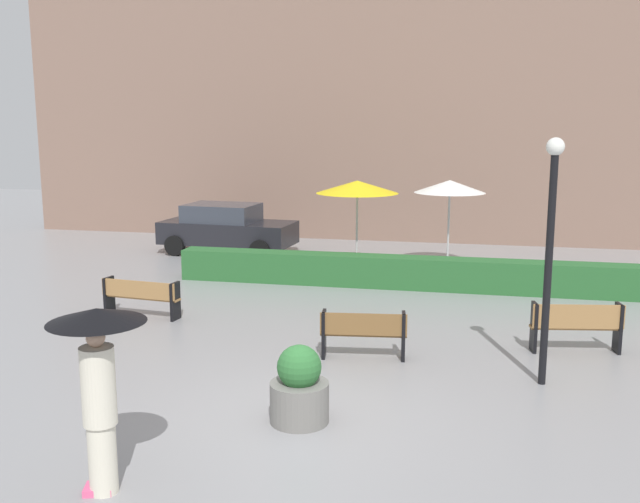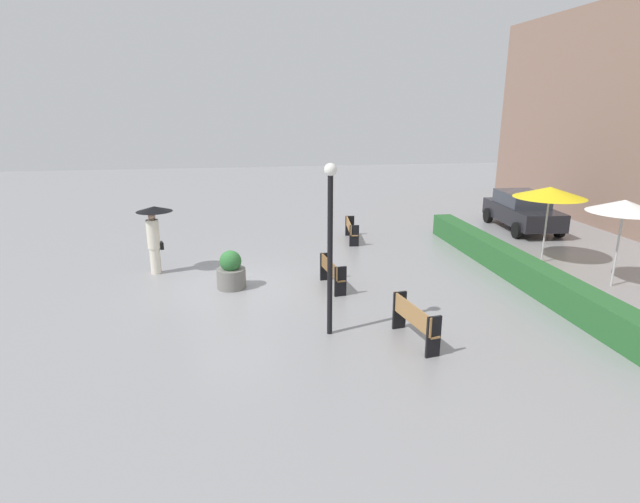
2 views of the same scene
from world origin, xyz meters
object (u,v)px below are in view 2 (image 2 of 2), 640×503
object	(u,v)px
bench_far_right	(414,319)
lamp_post	(330,233)
planter_pot	(231,272)
bench_mid_center	(332,271)
pedestrian_with_umbrella	(154,229)
patio_umbrella_yellow	(550,192)
parked_car	(522,210)
bench_far_left	(351,229)
patio_umbrella_white	(624,206)

from	to	relation	value
bench_far_right	lamp_post	xyz separation A→B (m)	(-0.73, -1.76, 1.86)
planter_pot	bench_mid_center	bearing A→B (deg)	80.80
bench_far_right	pedestrian_with_umbrella	bearing A→B (deg)	-133.12
patio_umbrella_yellow	parked_car	bearing A→B (deg)	157.82
pedestrian_with_umbrella	planter_pot	bearing A→B (deg)	53.15
pedestrian_with_umbrella	patio_umbrella_yellow	world-z (taller)	patio_umbrella_yellow
bench_far_left	patio_umbrella_yellow	xyz separation A→B (m)	(3.75, 5.74, 1.88)
planter_pot	bench_far_right	bearing A→B (deg)	43.78
bench_far_left	lamp_post	distance (m)	8.62
bench_far_right	planter_pot	xyz separation A→B (m)	(-4.18, -4.01, -0.06)
bench_far_right	lamp_post	size ratio (longest dim) A/B	0.42
bench_far_left	lamp_post	world-z (taller)	lamp_post
bench_far_left	planter_pot	xyz separation A→B (m)	(4.63, -4.55, -0.00)
bench_mid_center	planter_pot	world-z (taller)	planter_pot
bench_far_right	patio_umbrella_yellow	size ratio (longest dim) A/B	0.65
bench_mid_center	lamp_post	distance (m)	3.59
patio_umbrella_white	bench_far_left	bearing A→B (deg)	-134.28
patio_umbrella_yellow	pedestrian_with_umbrella	bearing A→B (deg)	-93.82
bench_mid_center	patio_umbrella_white	world-z (taller)	patio_umbrella_white
bench_mid_center	pedestrian_with_umbrella	world-z (taller)	pedestrian_with_umbrella
pedestrian_with_umbrella	patio_umbrella_yellow	distance (m)	12.65
planter_pot	pedestrian_with_umbrella	bearing A→B (deg)	-126.85
patio_umbrella_white	parked_car	world-z (taller)	patio_umbrella_white
pedestrian_with_umbrella	bench_mid_center	bearing A→B (deg)	67.01
bench_mid_center	bench_far_right	xyz separation A→B (m)	(3.72, 1.16, 0.04)
bench_mid_center	bench_far_left	bearing A→B (deg)	161.49
parked_car	patio_umbrella_white	bearing A→B (deg)	-9.50
bench_mid_center	bench_far_left	world-z (taller)	bench_mid_center
planter_pot	patio_umbrella_yellow	bearing A→B (deg)	94.89
planter_pot	lamp_post	bearing A→B (deg)	33.14
patio_umbrella_white	parked_car	size ratio (longest dim) A/B	0.59
bench_mid_center	pedestrian_with_umbrella	bearing A→B (deg)	-112.99
bench_mid_center	patio_umbrella_white	bearing A→B (deg)	81.91
bench_mid_center	bench_far_right	bearing A→B (deg)	17.34
bench_far_right	parked_car	xyz separation A→B (m)	(-9.56, 8.11, 0.27)
pedestrian_with_umbrella	patio_umbrella_white	size ratio (longest dim) A/B	0.84
bench_far_left	bench_far_right	distance (m)	8.83
bench_mid_center	parked_car	distance (m)	10.97
planter_pot	patio_umbrella_white	xyz separation A→B (m)	(1.61, 10.96, 1.88)
bench_mid_center	bench_far_right	world-z (taller)	bench_far_right
bench_far_left	planter_pot	distance (m)	6.49
lamp_post	parked_car	size ratio (longest dim) A/B	0.91
planter_pot	patio_umbrella_white	distance (m)	11.23
pedestrian_with_umbrella	lamp_post	xyz separation A→B (m)	(5.17, 4.55, 0.96)
planter_pot	parked_car	size ratio (longest dim) A/B	0.26
bench_mid_center	parked_car	xyz separation A→B (m)	(-5.84, 9.28, 0.31)
pedestrian_with_umbrella	parked_car	bearing A→B (deg)	104.22
patio_umbrella_yellow	parked_car	distance (m)	5.10
patio_umbrella_yellow	patio_umbrella_white	world-z (taller)	patio_umbrella_white
pedestrian_with_umbrella	parked_car	xyz separation A→B (m)	(-3.66, 14.42, -0.62)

